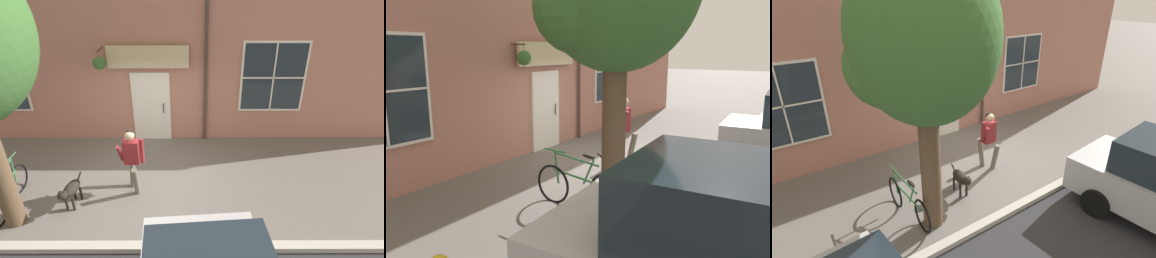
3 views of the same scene
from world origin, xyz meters
The scene contains 6 objects.
ground_plane centered at (0.00, 0.00, 0.00)m, with size 90.00×90.00×0.00m, color #66605B.
storefront_facade centered at (-2.34, -0.01, 2.66)m, with size 0.95×18.00×5.33m.
pedestrian_walking centered at (0.27, -0.17, 0.95)m, with size 0.69×0.55×1.61m.
dog_on_leash centered at (0.84, -1.45, 0.44)m, with size 0.98×0.35×0.66m.
street_tree_by_curb centered at (1.24, -2.53, 3.63)m, with size 2.64×2.39×5.19m.
leaning_bicycle centered at (0.81, -2.80, 0.38)m, with size 1.74×0.19×1.00m.
Camera 3 is at (5.60, -4.78, 4.40)m, focal length 28.00 mm.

